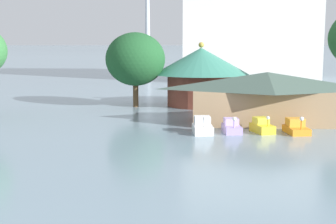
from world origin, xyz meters
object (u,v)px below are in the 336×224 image
(background_building_block, at_px, (248,12))
(boathouse, at_px, (267,96))
(pedal_boat_yellow, at_px, (262,126))
(green_roof_pavilion, at_px, (201,72))
(pedal_boat_lavender, at_px, (232,127))
(pedal_boat_white, at_px, (202,127))
(shoreline_tree_mid, at_px, (135,59))
(pedal_boat_orange, at_px, (296,127))

(background_building_block, bearing_deg, boathouse, -94.24)
(pedal_boat_yellow, distance_m, background_building_block, 61.44)
(green_roof_pavilion, bearing_deg, pedal_boat_lavender, -82.24)
(boathouse, relative_size, background_building_block, 0.56)
(green_roof_pavilion, relative_size, background_building_block, 0.43)
(boathouse, bearing_deg, pedal_boat_lavender, -127.04)
(pedal_boat_white, distance_m, pedal_boat_yellow, 5.31)
(green_roof_pavilion, xyz_separation_m, shoreline_tree_mid, (-8.02, -1.78, 1.60))
(green_roof_pavilion, bearing_deg, boathouse, -64.08)
(pedal_boat_lavender, bearing_deg, green_roof_pavilion, -177.82)
(boathouse, xyz_separation_m, background_building_block, (4.06, 54.77, 11.35))
(pedal_boat_white, relative_size, pedal_boat_lavender, 0.95)
(pedal_boat_white, distance_m, pedal_boat_lavender, 2.65)
(green_roof_pavilion, distance_m, shoreline_tree_mid, 8.37)
(pedal_boat_white, relative_size, boathouse, 0.18)
(pedal_boat_yellow, xyz_separation_m, shoreline_tree_mid, (-13.14, 16.01, 5.30))
(pedal_boat_yellow, xyz_separation_m, green_roof_pavilion, (-5.12, 17.79, 3.70))
(pedal_boat_yellow, xyz_separation_m, pedal_boat_orange, (2.94, -0.20, -0.02))
(shoreline_tree_mid, bearing_deg, pedal_boat_yellow, -50.63)
(pedal_boat_white, height_order, green_roof_pavilion, green_roof_pavilion)
(pedal_boat_white, xyz_separation_m, boathouse, (6.39, 5.63, 2.06))
(pedal_boat_orange, distance_m, green_roof_pavilion, 20.06)
(shoreline_tree_mid, bearing_deg, pedal_boat_orange, -45.23)
(green_roof_pavilion, relative_size, shoreline_tree_mid, 1.32)
(pedal_boat_white, bearing_deg, background_building_block, 164.15)
(pedal_boat_yellow, height_order, green_roof_pavilion, green_roof_pavilion)
(shoreline_tree_mid, xyz_separation_m, background_building_block, (18.32, 43.71, 8.16))
(pedal_boat_yellow, bearing_deg, boathouse, 148.73)
(boathouse, height_order, green_roof_pavilion, green_roof_pavilion)
(pedal_boat_orange, relative_size, shoreline_tree_mid, 0.34)
(shoreline_tree_mid, bearing_deg, boathouse, -37.80)
(boathouse, relative_size, green_roof_pavilion, 1.30)
(boathouse, bearing_deg, green_roof_pavilion, 115.92)
(pedal_boat_yellow, distance_m, boathouse, 5.50)
(green_roof_pavilion, bearing_deg, pedal_boat_orange, -65.86)
(pedal_boat_white, relative_size, pedal_boat_yellow, 1.01)
(background_building_block, bearing_deg, shoreline_tree_mid, -112.74)
(pedal_boat_yellow, bearing_deg, shoreline_tree_mid, -159.17)
(pedal_boat_yellow, relative_size, shoreline_tree_mid, 0.31)
(pedal_boat_white, relative_size, pedal_boat_orange, 0.92)
(pedal_boat_lavender, distance_m, green_roof_pavilion, 18.43)
(pedal_boat_yellow, height_order, shoreline_tree_mid, shoreline_tree_mid)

